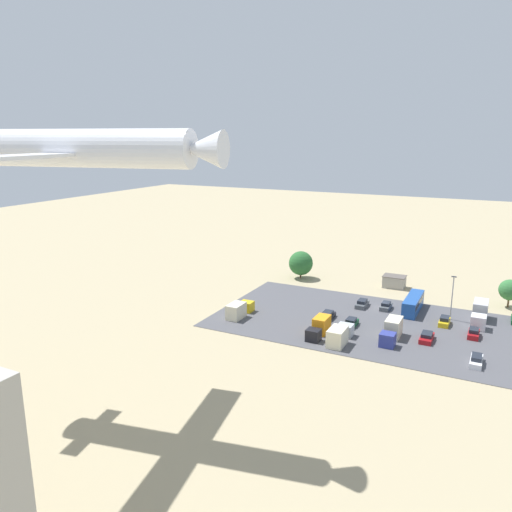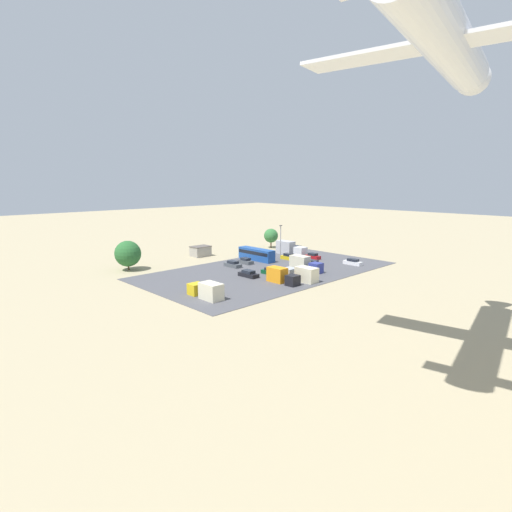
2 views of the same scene
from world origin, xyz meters
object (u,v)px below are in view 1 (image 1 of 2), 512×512
Objects in this scene: parked_truck_3 at (340,335)px; parked_car_2 at (327,316)px; parked_car_7 at (386,306)px; parked_car_8 at (362,304)px; bus at (413,303)px; parked_truck_2 at (239,310)px; parked_truck_4 at (319,328)px; parked_car_4 at (427,337)px; parked_truck_1 at (480,313)px; airplane at (83,148)px; parked_car_3 at (351,323)px; parked_car_6 at (444,321)px; parked_truck_0 at (392,331)px; parked_car_5 at (474,333)px; parked_car_0 at (476,360)px; shed_building at (394,282)px.

parked_car_2 is at bearing 118.90° from parked_truck_3.
parked_car_8 is at bearing 8.35° from parked_car_7.
parked_car_8 is (9.67, 2.01, -1.01)m from bus.
parked_truck_2 is 17.08m from parked_truck_4.
parked_truck_1 is (-7.45, -13.69, 1.04)m from parked_car_4.
airplane is at bearing 53.12° from parked_truck_1.
parked_car_3 is 11.41m from parked_car_8.
parked_car_6 is 13.36m from parked_truck_0.
parked_car_5 is at bearing 128.11° from airplane.
parked_truck_1 reaches higher than parked_car_4.
parked_truck_1 is at bearing 132.45° from airplane.
parked_car_6 reaches higher than parked_car_5.
parked_car_7 reaches higher than parked_car_4.
parked_car_0 is at bearing -36.36° from parked_car_4.
airplane is at bearing 72.40° from shed_building.
parked_car_3 is 0.93× the size of parked_car_8.
parked_car_3 is at bearing -17.54° from parked_car_0.
shed_building is 16.19m from bus.
parked_car_6 is at bearing -141.86° from parked_truck_4.
shed_building is 35.22m from parked_truck_4.
parked_truck_1 is 45.23m from parked_truck_2.
parked_truck_1 is (-21.86, -1.50, 1.02)m from parked_car_8.
bus is at bearing 108.44° from parked_car_4.
parked_truck_4 reaches higher than parked_car_4.
parked_car_5 is (-25.51, -2.94, 0.05)m from parked_car_2.
parked_car_7 is 29.70m from parked_truck_2.
shed_building is 1.24× the size of parked_car_5.
parked_car_3 is at bearing 85.96° from shed_building.
parked_truck_4 is (5.77, 34.75, 0.04)m from shed_building.
parked_truck_0 reaches higher than parked_car_4.
parked_car_7 is at bearing -46.54° from parked_car_0.
parked_car_2 is 13.65m from parked_car_7.
parked_truck_1 is (-20.88, -12.86, 1.04)m from parked_car_3.
parked_truck_1 is at bearing -141.67° from parked_truck_4.
parked_car_6 is 0.55× the size of parked_truck_2.
shed_building is at bearing 79.95° from parked_car_8.
parked_car_4 is 15.62m from parked_truck_1.
parked_car_8 is 0.57× the size of parked_truck_0.
parked_car_5 is 26.68m from parked_truck_4.
bus is at bearing 142.97° from parked_car_5.
airplane is at bearing 54.78° from parked_car_6.
parked_truck_4 is (24.66, 19.50, -0.29)m from parked_truck_1.
parked_car_5 is (1.11, -11.33, 0.04)m from parked_car_0.
parked_car_3 is 0.53× the size of parked_truck_3.
parked_truck_4 is (17.21, 5.81, 0.75)m from parked_car_4.
bus is at bearing -37.91° from parked_car_6.
parked_car_0 is 0.58× the size of parked_truck_0.
parked_car_5 reaches higher than parked_car_0.
parked_car_4 is at bearing -142.73° from parked_car_5.
parked_truck_1 is 31.44m from parked_truck_4.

